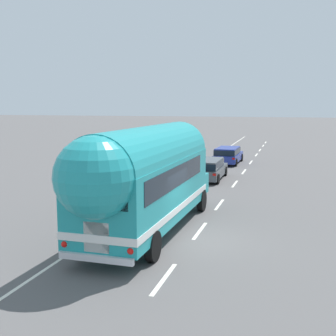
{
  "coord_description": "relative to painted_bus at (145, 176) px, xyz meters",
  "views": [
    {
      "loc": [
        3.39,
        -15.22,
        4.96
      ],
      "look_at": [
        -1.63,
        2.33,
        2.27
      ],
      "focal_mm": 46.92,
      "sensor_mm": 36.0,
      "label": 1
    }
  ],
  "objects": [
    {
      "name": "car_second",
      "position": [
        0.08,
        20.92,
        -1.51
      ],
      "size": [
        2.04,
        4.78,
        1.37
      ],
      "color": "navy",
      "rests_on": "ground"
    },
    {
      "name": "painted_bus",
      "position": [
        0.0,
        0.0,
        0.0
      ],
      "size": [
        2.77,
        11.45,
        4.12
      ],
      "color": "teal",
      "rests_on": "ground"
    },
    {
      "name": "car_lead",
      "position": [
        -0.04,
        12.81,
        -1.51
      ],
      "size": [
        1.93,
        4.75,
        1.37
      ],
      "color": "#474C51",
      "rests_on": "ground"
    },
    {
      "name": "lane_markings",
      "position": [
        -0.73,
        12.71,
        -2.3
      ],
      "size": [
        3.79,
        80.0,
        0.01
      ],
      "color": "silver",
      "rests_on": "ground"
    },
    {
      "name": "ground_plane",
      "position": [
        1.85,
        0.01,
        -2.3
      ],
      "size": [
        300.0,
        300.0,
        0.0
      ],
      "primitive_type": "plane",
      "color": "#565454"
    }
  ]
}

